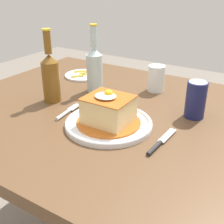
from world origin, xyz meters
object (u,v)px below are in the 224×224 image
knife (158,144)px  beer_bottle_clear (94,67)px  main_plate (109,123)px  beer_bottle_amber (51,75)px  drinking_glass (156,80)px  soda_can (196,100)px  side_plate_fries (83,75)px  fork (67,112)px

knife → beer_bottle_clear: beer_bottle_clear is taller
main_plate → beer_bottle_amber: 0.31m
beer_bottle_amber → drinking_glass: beer_bottle_amber is taller
beer_bottle_amber → drinking_glass: bearing=46.2°
main_plate → knife: (0.18, -0.03, -0.00)m
main_plate → drinking_glass: size_ratio=2.62×
soda_can → beer_bottle_clear: beer_bottle_clear is taller
beer_bottle_amber → knife: bearing=-10.3°
soda_can → beer_bottle_amber: beer_bottle_amber is taller
main_plate → beer_bottle_amber: bearing=168.6°
main_plate → side_plate_fries: bearing=136.1°
soda_can → side_plate_fries: soda_can is taller
fork → drinking_glass: drinking_glass is taller
beer_bottle_clear → beer_bottle_amber: bearing=-115.3°
fork → soda_can: 0.43m
main_plate → side_plate_fries: main_plate is taller
knife → drinking_glass: bearing=115.1°
knife → beer_bottle_clear: (-0.39, 0.25, 0.09)m
soda_can → beer_bottle_amber: bearing=-163.4°
knife → beer_bottle_clear: 0.47m
drinking_glass → side_plate_fries: size_ratio=0.62×
drinking_glass → side_plate_fries: drinking_glass is taller
soda_can → drinking_glass: bearing=143.7°
main_plate → soda_can: soda_can is taller
knife → beer_bottle_amber: size_ratio=0.62×
beer_bottle_clear → knife: bearing=-32.8°
fork → soda_can: (0.38, 0.21, 0.06)m
main_plate → drinking_glass: bearing=89.9°
main_plate → beer_bottle_amber: beer_bottle_amber is taller
beer_bottle_amber → fork: bearing=-27.2°
beer_bottle_amber → beer_bottle_clear: size_ratio=1.00×
main_plate → knife: size_ratio=1.66×
fork → beer_bottle_amber: (-0.12, 0.06, 0.09)m
main_plate → beer_bottle_clear: beer_bottle_clear is taller
fork → soda_can: soda_can is taller
beer_bottle_clear → side_plate_fries: (-0.15, 0.13, -0.09)m
main_plate → soda_can: size_ratio=2.22×
drinking_glass → main_plate: bearing=-90.1°
fork → soda_can: bearing=29.0°
knife → beer_bottle_amber: bearing=169.7°
main_plate → beer_bottle_clear: 0.32m
beer_bottle_clear → main_plate: bearing=-47.0°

